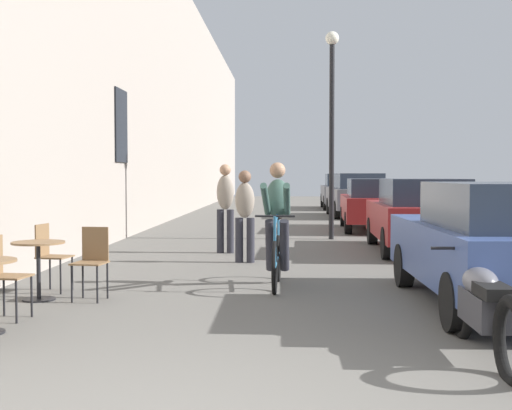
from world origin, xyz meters
The scene contains 15 objects.
building_facade_left centered at (-3.45, 14.00, 4.37)m, with size 0.54×68.00×8.74m.
cafe_chair_near_toward_street centered at (-2.34, 3.24, 0.52)m, with size 0.42×0.42×0.89m.
cafe_table_mid centered at (-2.36, 4.35, 0.52)m, with size 0.64×0.64×0.72m.
cafe_chair_mid_toward_street centered at (-2.44, 4.96, 0.52)m, with size 0.44×0.44×0.89m.
cafe_chair_mid_toward_wall centered at (-1.72, 4.42, 0.52)m, with size 0.42×0.42×0.89m.
cyclist_on_bicycle centered at (0.55, 5.59, 0.81)m, with size 0.52×1.76×1.74m.
pedestrian_near centered at (-0.05, 8.02, 0.91)m, with size 0.36×0.26×1.61m.
pedestrian_mid centered at (-0.52, 9.45, 0.98)m, with size 0.37×0.28×1.74m.
street_lamp centered at (1.75, 12.39, 3.11)m, with size 0.32×0.32×4.90m.
parked_car_nearest centered at (3.08, 4.10, 0.75)m, with size 1.77×4.10×1.45m.
parked_car_second centered at (3.31, 9.76, 0.76)m, with size 1.83×4.15×1.46m.
parked_car_third centered at (3.09, 15.01, 0.74)m, with size 1.82×4.07×1.42m.
parked_car_fourth centered at (3.24, 21.05, 0.82)m, with size 1.98×4.48×1.58m.
parked_car_fifth centered at (3.23, 26.72, 0.82)m, with size 1.92×4.44×1.57m.
parked_motorcycle centered at (2.34, 1.97, 0.40)m, with size 0.62×2.15×0.92m.
Camera 1 is at (0.66, -3.83, 1.54)m, focal length 47.86 mm.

